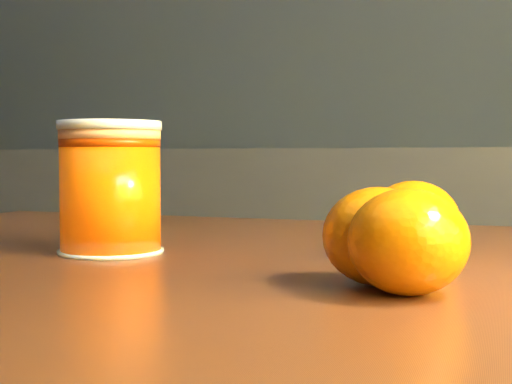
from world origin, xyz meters
The scene contains 5 objects.
kitchen_counter centered at (0.00, 1.45, 0.45)m, with size 3.15×0.60×0.90m, color #434348.
juice_glass centered at (0.63, 0.32, 0.86)m, with size 0.09×0.09×0.11m.
orange_front centered at (0.87, 0.28, 0.84)m, with size 0.07×0.07×0.06m, color orange.
orange_back centered at (0.86, 0.40, 0.84)m, with size 0.07×0.07×0.06m, color orange.
orange_extra centered at (0.90, 0.26, 0.84)m, with size 0.07×0.07×0.06m, color orange.
Camera 1 is at (1.01, -0.15, 0.89)m, focal length 50.00 mm.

